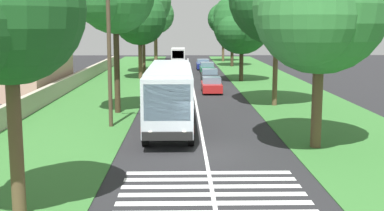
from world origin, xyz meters
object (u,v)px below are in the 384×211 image
at_px(trailing_car_2, 207,68).
at_px(roadside_tree_right_0, 232,16).
at_px(trailing_car_0, 211,85).
at_px(roadside_tree_left_0, 2,14).
at_px(roadside_tree_right_1, 240,27).
at_px(roadside_building, 5,54).
at_px(coach_bus, 170,93).
at_px(utility_pole, 109,54).
at_px(roadside_tree_left_3, 139,20).
at_px(roadside_tree_left_4, 154,16).
at_px(trailing_car_1, 210,76).
at_px(roadside_tree_right_4, 317,10).
at_px(roadside_tree_right_2, 223,19).
at_px(trailing_car_3, 203,65).
at_px(trailing_minibus_0, 178,54).
at_px(roadside_tree_left_1, 142,4).

height_order(trailing_car_2, roadside_tree_right_0, roadside_tree_right_0).
relative_size(trailing_car_0, roadside_tree_left_0, 0.49).
height_order(roadside_tree_right_1, roadside_building, roadside_tree_right_1).
height_order(coach_bus, roadside_tree_right_1, roadside_tree_right_1).
distance_m(trailing_car_2, roadside_tree_right_1, 10.95).
xyz_separation_m(roadside_tree_right_0, utility_pole, (-44.84, 11.54, -2.98)).
height_order(coach_bus, roadside_tree_left_3, roadside_tree_left_3).
xyz_separation_m(trailing_car_2, roadside_tree_left_3, (-6.22, 8.01, 5.98)).
bearing_deg(roadside_building, utility_pole, -143.57).
bearing_deg(roadside_tree_right_1, roadside_building, 112.80).
relative_size(roadside_tree_left_4, roadside_tree_right_1, 1.19).
bearing_deg(trailing_car_0, trailing_car_1, -1.97).
bearing_deg(trailing_car_1, roadside_tree_right_4, -173.41).
xyz_separation_m(trailing_car_0, roadside_building, (0.09, 18.52, 2.81)).
bearing_deg(trailing_car_1, coach_bus, 171.72).
distance_m(coach_bus, roadside_building, 22.53).
bearing_deg(roadside_tree_right_2, roadside_tree_right_0, -177.74).
bearing_deg(utility_pole, roadside_tree_right_4, -117.19).
relative_size(trailing_car_3, roadside_tree_left_4, 0.40).
bearing_deg(trailing_minibus_0, roadside_tree_right_0, -120.69).
distance_m(trailing_minibus_0, roadside_building, 37.15).
distance_m(trailing_car_2, roadside_tree_right_4, 40.22).
xyz_separation_m(trailing_car_1, roadside_tree_right_0, (20.48, -4.30, 6.68)).
height_order(roadside_tree_left_0, roadside_tree_left_1, roadside_tree_left_1).
bearing_deg(trailing_car_2, trailing_car_0, 178.46).
bearing_deg(roadside_tree_right_0, trailing_car_3, 136.92).
bearing_deg(utility_pole, roadside_building, 36.43).
height_order(roadside_tree_right_2, roadside_building, roadside_tree_right_2).
bearing_deg(roadside_tree_right_0, trailing_car_2, 159.03).
bearing_deg(roadside_tree_right_2, roadside_tree_left_0, 170.12).
height_order(trailing_car_1, roadside_building, roadside_building).
relative_size(trailing_car_3, trailing_minibus_0, 0.72).
xyz_separation_m(trailing_car_0, roadside_tree_right_0, (29.24, -4.60, 6.68)).
bearing_deg(trailing_car_2, coach_bus, 173.69).
bearing_deg(trailing_car_2, roadside_tree_left_0, 170.07).
bearing_deg(roadside_building, trailing_car_0, -90.27).
xyz_separation_m(trailing_car_3, roadside_tree_left_4, (15.64, 7.50, 6.86)).
bearing_deg(roadside_tree_left_3, trailing_minibus_0, -11.12).
bearing_deg(roadside_tree_right_1, roadside_tree_left_0, 163.54).
height_order(trailing_minibus_0, roadside_tree_right_4, roadside_tree_right_4).
relative_size(trailing_minibus_0, roadside_building, 0.43).
distance_m(trailing_minibus_0, roadside_tree_right_1, 25.82).
distance_m(trailing_car_0, roadside_tree_right_0, 30.34).
xyz_separation_m(trailing_minibus_0, roadside_tree_left_3, (-21.60, 4.24, 5.10)).
bearing_deg(trailing_car_3, roadside_tree_left_3, 147.70).
bearing_deg(roadside_tree_left_1, coach_bus, -173.13).
distance_m(trailing_car_2, roadside_tree_right_0, 13.28).
xyz_separation_m(roadside_tree_left_4, roadside_tree_right_2, (-0.31, -11.44, -0.50)).
bearing_deg(roadside_tree_right_4, roadside_tree_left_3, 18.63).
height_order(roadside_tree_left_3, roadside_tree_right_2, roadside_tree_left_3).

